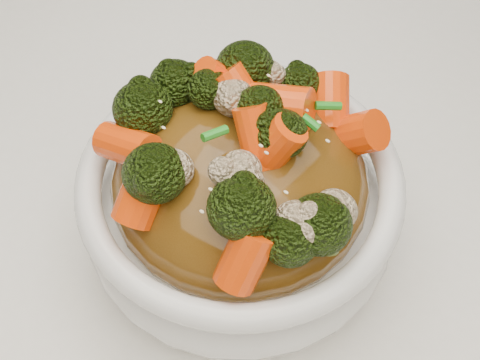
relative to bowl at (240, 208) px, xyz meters
The scene contains 8 objects.
tablecloth 0.07m from the bowl, 43.14° to the right, with size 1.20×0.80×0.04m, color white.
bowl is the anchor object (origin of this frame).
sauce_base 0.03m from the bowl, behind, with size 0.15×0.15×0.08m, color #57360E.
carrots 0.08m from the bowl, behind, with size 0.15×0.15×0.04m, color #FE4808, non-canonical shape.
broccoli 0.08m from the bowl, behind, with size 0.15×0.15×0.04m, color black, non-canonical shape.
cauliflower 0.08m from the bowl, behind, with size 0.15×0.15×0.03m, color #CAB18A, non-canonical shape.
scallions 0.08m from the bowl, 153.43° to the right, with size 0.11×0.11×0.02m, color #22851E, non-canonical shape.
sesame_seeds 0.08m from the bowl, 153.43° to the right, with size 0.14×0.14×0.01m, color beige, non-canonical shape.
Camera 1 is at (0.12, -0.16, 1.13)m, focal length 50.00 mm.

